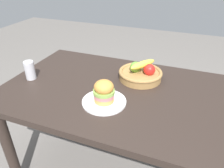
# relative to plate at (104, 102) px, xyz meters

# --- Properties ---
(ground_plane) EXTENTS (8.00, 8.00, 0.00)m
(ground_plane) POSITION_rel_plate_xyz_m (0.01, 0.16, -0.76)
(ground_plane) COLOR slate
(dining_table) EXTENTS (1.40, 0.90, 0.75)m
(dining_table) POSITION_rel_plate_xyz_m (0.01, 0.16, -0.11)
(dining_table) COLOR #2D231E
(dining_table) RESTS_ON ground_plane
(plate) EXTENTS (0.25, 0.25, 0.01)m
(plate) POSITION_rel_plate_xyz_m (0.00, 0.00, 0.00)
(plate) COLOR white
(plate) RESTS_ON dining_table
(sandwich) EXTENTS (0.12, 0.12, 0.13)m
(sandwich) POSITION_rel_plate_xyz_m (0.00, 0.00, 0.07)
(sandwich) COLOR tan
(sandwich) RESTS_ON plate
(soda_can) EXTENTS (0.07, 0.07, 0.13)m
(soda_can) POSITION_rel_plate_xyz_m (-0.57, 0.08, 0.06)
(soda_can) COLOR silver
(soda_can) RESTS_ON dining_table
(fruit_basket) EXTENTS (0.29, 0.29, 0.14)m
(fruit_basket) POSITION_rel_plate_xyz_m (0.12, 0.34, 0.04)
(fruit_basket) COLOR #9E7542
(fruit_basket) RESTS_ON dining_table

